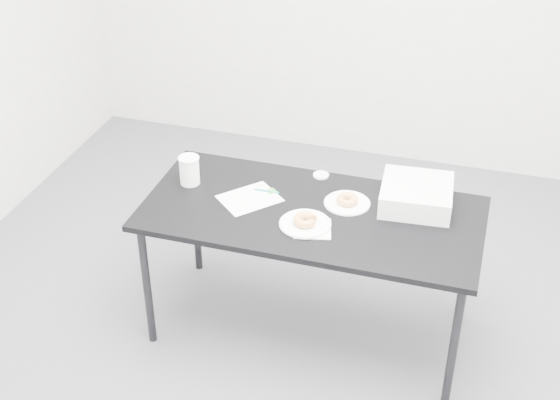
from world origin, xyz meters
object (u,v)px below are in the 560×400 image
(bakery_box, at_px, (416,195))
(coffee_cup, at_px, (189,170))
(donut_far, at_px, (347,200))
(table, at_px, (312,221))
(plate_near, at_px, (305,224))
(scorecard, at_px, (250,198))
(donut_near, at_px, (305,220))
(plate_far, at_px, (347,203))
(pen, at_px, (267,191))

(bakery_box, bearing_deg, coffee_cup, -177.87)
(donut_far, bearing_deg, table, -142.14)
(plate_near, xyz_separation_m, bakery_box, (0.45, 0.31, 0.05))
(scorecard, xyz_separation_m, plate_near, (0.31, -0.14, 0.01))
(donut_near, height_order, bakery_box, bakery_box)
(plate_far, bearing_deg, table, -142.14)
(plate_far, bearing_deg, donut_near, -122.03)
(donut_near, xyz_separation_m, plate_far, (0.14, 0.23, -0.02))
(scorecard, relative_size, donut_far, 2.61)
(scorecard, distance_m, bakery_box, 0.78)
(plate_far, bearing_deg, scorecard, -168.74)
(donut_far, distance_m, bakery_box, 0.32)
(donut_near, xyz_separation_m, coffee_cup, (-0.64, 0.19, 0.04))
(donut_near, bearing_deg, donut_far, 57.97)
(scorecard, bearing_deg, donut_near, 18.23)
(table, bearing_deg, plate_near, -89.97)
(bakery_box, bearing_deg, plate_near, -149.65)
(table, bearing_deg, scorecard, 176.48)
(pen, bearing_deg, donut_near, -41.83)
(donut_near, distance_m, plate_far, 0.27)
(coffee_cup, bearing_deg, plate_near, -16.68)
(pen, distance_m, bakery_box, 0.71)
(scorecard, bearing_deg, plate_near, 18.23)
(plate_near, distance_m, plate_far, 0.27)
(table, xyz_separation_m, plate_near, (-0.00, -0.12, 0.06))
(pen, bearing_deg, donut_far, 0.72)
(donut_far, bearing_deg, bakery_box, 15.06)
(coffee_cup, bearing_deg, scorecard, -9.18)
(donut_near, height_order, donut_far, donut_near)
(bakery_box, bearing_deg, scorecard, -171.40)
(table, xyz_separation_m, donut_far, (0.14, 0.11, 0.08))
(scorecard, xyz_separation_m, pen, (0.06, 0.08, 0.01))
(plate_near, bearing_deg, donut_far, 57.97)
(pen, height_order, coffee_cup, coffee_cup)
(table, xyz_separation_m, plate_far, (0.14, 0.11, 0.06))
(scorecard, xyz_separation_m, donut_far, (0.45, 0.09, 0.02))
(scorecard, relative_size, coffee_cup, 1.84)
(plate_near, bearing_deg, coffee_cup, 163.32)
(table, distance_m, donut_near, 0.14)
(bakery_box, bearing_deg, plate_far, -169.16)
(table, relative_size, donut_far, 15.43)
(coffee_cup, bearing_deg, donut_near, -16.68)
(scorecard, xyz_separation_m, coffee_cup, (-0.32, 0.05, 0.07))
(table, bearing_deg, bakery_box, 23.47)
(plate_near, distance_m, coffee_cup, 0.67)
(pen, height_order, bakery_box, bakery_box)
(plate_near, distance_m, bakery_box, 0.55)
(donut_near, xyz_separation_m, bakery_box, (0.45, 0.31, 0.03))
(plate_far, height_order, donut_far, donut_far)
(table, xyz_separation_m, pen, (-0.25, 0.10, 0.06))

